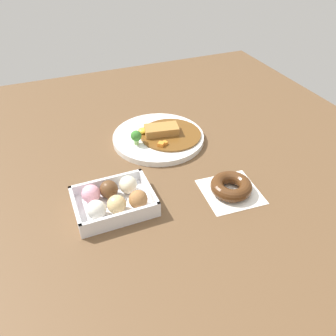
{
  "coord_description": "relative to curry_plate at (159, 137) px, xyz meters",
  "views": [
    {
      "loc": [
        -0.23,
        -0.71,
        0.6
      ],
      "look_at": [
        0.06,
        -0.02,
        0.03
      ],
      "focal_mm": 36.89,
      "sensor_mm": 36.0,
      "label": 1
    }
  ],
  "objects": [
    {
      "name": "ground_plane",
      "position": [
        -0.1,
        -0.17,
        -0.01
      ],
      "size": [
        1.6,
        1.6,
        0.0
      ],
      "primitive_type": "plane",
      "color": "brown"
    },
    {
      "name": "curry_plate",
      "position": [
        0.0,
        0.0,
        0.0
      ],
      "size": [
        0.29,
        0.29,
        0.06
      ],
      "color": "white",
      "rests_on": "ground_plane"
    },
    {
      "name": "chocolate_ring_donut",
      "position": [
        0.08,
        -0.3,
        0.0
      ],
      "size": [
        0.15,
        0.15,
        0.04
      ],
      "color": "white",
      "rests_on": "ground_plane"
    },
    {
      "name": "donut_box",
      "position": [
        -0.21,
        -0.24,
        0.01
      ],
      "size": [
        0.19,
        0.15,
        0.06
      ],
      "color": "white",
      "rests_on": "ground_plane"
    }
  ]
}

